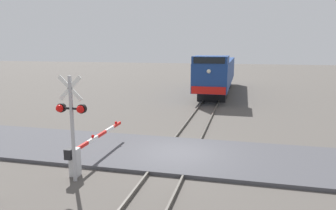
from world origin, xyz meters
TOP-DOWN VIEW (x-y plane):
  - ground_plane at (0.00, 0.00)m, footprint 160.00×160.00m
  - rail_track_left at (-0.72, 0.00)m, footprint 0.08×80.00m
  - rail_track_right at (0.72, 0.00)m, footprint 0.08×80.00m
  - road_surface at (0.00, 0.00)m, footprint 36.00×4.98m
  - locomotive at (0.00, 21.11)m, footprint 3.07×17.75m
  - crossing_signal at (-3.27, -3.69)m, footprint 1.18×0.33m
  - crossing_gate at (-3.52, -2.59)m, footprint 0.36×5.30m

SIDE VIEW (x-z plane):
  - ground_plane at x=0.00m, z-range 0.00..0.00m
  - rail_track_left at x=-0.72m, z-range 0.00..0.15m
  - rail_track_right at x=0.72m, z-range 0.00..0.15m
  - road_surface at x=0.00m, z-range 0.00..0.16m
  - crossing_gate at x=-3.52m, z-range 0.15..1.39m
  - locomotive at x=0.00m, z-range 0.07..4.31m
  - crossing_signal at x=-3.27m, z-range 0.50..4.56m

